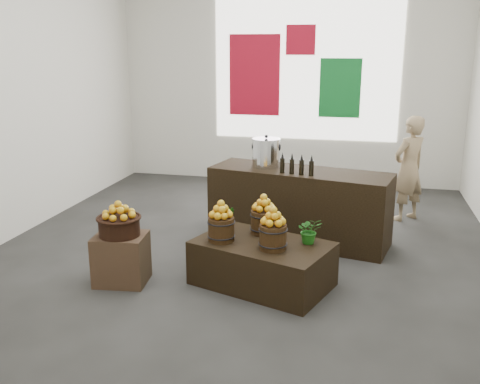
% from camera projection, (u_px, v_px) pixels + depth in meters
% --- Properties ---
extents(ground, '(7.00, 7.00, 0.00)m').
position_uv_depth(ground, '(245.00, 248.00, 6.54)').
color(ground, '#363634').
rests_on(ground, ground).
extents(back_wall, '(6.00, 0.04, 4.00)m').
position_uv_depth(back_wall, '(289.00, 70.00, 9.31)').
color(back_wall, silver).
rests_on(back_wall, ground).
extents(back_opening, '(3.20, 0.02, 2.40)m').
position_uv_depth(back_opening, '(306.00, 70.00, 9.22)').
color(back_opening, white).
rests_on(back_opening, back_wall).
extents(deco_red_left, '(0.90, 0.04, 1.40)m').
position_uv_depth(deco_red_left, '(255.00, 75.00, 9.44)').
color(deco_red_left, '#AB0D22').
rests_on(deco_red_left, back_wall).
extents(deco_green_right, '(0.70, 0.04, 1.00)m').
position_uv_depth(deco_green_right, '(340.00, 88.00, 9.16)').
color(deco_green_right, '#116E29').
rests_on(deco_green_right, back_wall).
extents(deco_red_upper, '(0.50, 0.04, 0.50)m').
position_uv_depth(deco_red_upper, '(301.00, 40.00, 9.11)').
color(deco_red_upper, '#AB0D22').
rests_on(deco_red_upper, back_wall).
extents(crate, '(0.57, 0.48, 0.52)m').
position_uv_depth(crate, '(121.00, 259.00, 5.54)').
color(crate, '#513525').
rests_on(crate, ground).
extents(wicker_basket, '(0.42, 0.42, 0.19)m').
position_uv_depth(wicker_basket, '(119.00, 226.00, 5.44)').
color(wicker_basket, black).
rests_on(wicker_basket, crate).
extents(apples_in_basket, '(0.32, 0.32, 0.17)m').
position_uv_depth(apples_in_basket, '(118.00, 209.00, 5.40)').
color(apples_in_basket, '#A10E05').
rests_on(apples_in_basket, wicker_basket).
extents(display_table, '(1.54, 1.22, 0.46)m').
position_uv_depth(display_table, '(262.00, 263.00, 5.49)').
color(display_table, black).
rests_on(display_table, ground).
extents(apple_bucket_front_left, '(0.27, 0.27, 0.25)m').
position_uv_depth(apple_bucket_front_left, '(221.00, 229.00, 5.44)').
color(apple_bucket_front_left, '#3A240F').
rests_on(apple_bucket_front_left, display_table).
extents(apples_in_bucket_front_left, '(0.20, 0.20, 0.18)m').
position_uv_depth(apples_in_bucket_front_left, '(221.00, 209.00, 5.39)').
color(apples_in_bucket_front_left, '#A10E05').
rests_on(apples_in_bucket_front_left, apple_bucket_front_left).
extents(apple_bucket_front_right, '(0.27, 0.27, 0.25)m').
position_uv_depth(apple_bucket_front_right, '(273.00, 237.00, 5.22)').
color(apple_bucket_front_right, '#3A240F').
rests_on(apple_bucket_front_right, display_table).
extents(apples_in_bucket_front_right, '(0.20, 0.20, 0.18)m').
position_uv_depth(apples_in_bucket_front_right, '(273.00, 216.00, 5.17)').
color(apples_in_bucket_front_right, '#A10E05').
rests_on(apples_in_bucket_front_right, apple_bucket_front_right).
extents(apple_bucket_rear, '(0.27, 0.27, 0.25)m').
position_uv_depth(apple_bucket_rear, '(263.00, 222.00, 5.67)').
color(apple_bucket_rear, '#3A240F').
rests_on(apple_bucket_rear, display_table).
extents(apples_in_bucket_rear, '(0.20, 0.20, 0.18)m').
position_uv_depth(apples_in_bucket_rear, '(264.00, 203.00, 5.61)').
color(apples_in_bucket_rear, '#A10E05').
rests_on(apples_in_bucket_rear, apple_bucket_rear).
extents(herb_garnish_right, '(0.30, 0.28, 0.27)m').
position_uv_depth(herb_garnish_right, '(309.00, 230.00, 5.37)').
color(herb_garnish_right, '#175712').
rests_on(herb_garnish_right, display_table).
extents(herb_garnish_left, '(0.18, 0.16, 0.27)m').
position_uv_depth(herb_garnish_left, '(227.00, 219.00, 5.74)').
color(herb_garnish_left, '#175712').
rests_on(herb_garnish_left, display_table).
extents(counter, '(2.33, 1.17, 0.91)m').
position_uv_depth(counter, '(299.00, 206.00, 6.71)').
color(counter, black).
rests_on(counter, ground).
extents(stock_pot_left, '(0.34, 0.34, 0.34)m').
position_uv_depth(stock_pot_left, '(266.00, 154.00, 6.73)').
color(stock_pot_left, silver).
rests_on(stock_pot_left, counter).
extents(oil_cruets, '(0.33, 0.13, 0.25)m').
position_uv_depth(oil_cruets, '(294.00, 164.00, 6.36)').
color(oil_cruets, black).
rests_on(oil_cruets, counter).
extents(shopper, '(0.64, 0.63, 1.48)m').
position_uv_depth(shopper, '(409.00, 169.00, 7.45)').
color(shopper, '#9E8561').
rests_on(shopper, ground).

